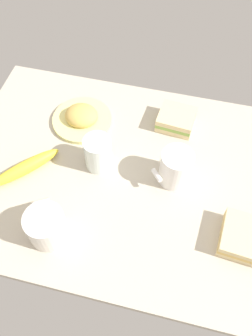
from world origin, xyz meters
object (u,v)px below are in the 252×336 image
object	(u,v)px
sandwich_side	(248,239)
glass_of_milk	(98,154)
plate_of_food	(82,118)
coffee_mug_black	(46,226)
sandwich_main	(176,119)
banana	(25,168)
coffee_mug_milky	(176,167)

from	to	relation	value
sandwich_side	glass_of_milk	world-z (taller)	glass_of_milk
plate_of_food	coffee_mug_black	world-z (taller)	coffee_mug_black
plate_of_food	glass_of_milk	bearing A→B (deg)	124.23
coffee_mug_black	sandwich_main	xyz separation A→B (cm)	(-23.32, -40.09, -2.24)
plate_of_food	banana	xyz separation A→B (cm)	(9.05, 19.92, 0.18)
glass_of_milk	coffee_mug_black	bearing A→B (deg)	75.12
coffee_mug_black	banana	bearing A→B (deg)	-51.10
coffee_mug_milky	banana	world-z (taller)	coffee_mug_milky
coffee_mug_milky	sandwich_main	bearing A→B (deg)	-82.31
sandwich_main	banana	world-z (taller)	sandwich_main
plate_of_food	sandwich_main	distance (cm)	26.88
coffee_mug_milky	glass_of_milk	world-z (taller)	coffee_mug_milky
coffee_mug_black	coffee_mug_milky	world-z (taller)	coffee_mug_milky
coffee_mug_milky	glass_of_milk	size ratio (longest dim) A/B	1.02
plate_of_food	sandwich_side	distance (cm)	54.56
glass_of_milk	sandwich_main	bearing A→B (deg)	-133.87
coffee_mug_milky	sandwich_main	distance (cm)	18.36
coffee_mug_black	banana	distance (cm)	19.47
plate_of_food	coffee_mug_milky	size ratio (longest dim) A/B	1.70
sandwich_side	banana	xyz separation A→B (cm)	(56.92, -6.25, -0.44)
sandwich_main	sandwich_side	bearing A→B (deg)	124.46
sandwich_side	coffee_mug_milky	bearing A→B (deg)	-35.01
sandwich_main	sandwich_side	distance (cm)	37.99
coffee_mug_milky	glass_of_milk	distance (cm)	19.95
sandwich_side	glass_of_milk	size ratio (longest dim) A/B	1.31
plate_of_food	sandwich_side	size ratio (longest dim) A/B	1.33
glass_of_milk	banana	xyz separation A→B (cm)	(17.92, 6.87, -2.58)
coffee_mug_black	banana	size ratio (longest dim) A/B	0.67
sandwich_side	glass_of_milk	xyz separation A→B (cm)	(39.00, -13.12, 2.14)
coffee_mug_black	glass_of_milk	size ratio (longest dim) A/B	1.18
banana	sandwich_side	bearing A→B (deg)	173.74
coffee_mug_black	sandwich_side	size ratio (longest dim) A/B	0.90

